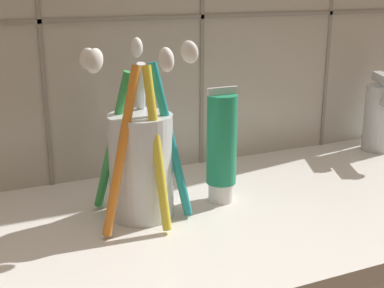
% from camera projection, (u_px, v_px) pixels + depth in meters
% --- Properties ---
extents(sink_counter, '(0.80, 0.32, 0.02)m').
position_uv_depth(sink_counter, '(244.00, 215.00, 0.59)').
color(sink_counter, silver).
rests_on(sink_counter, ground).
extents(toothbrush_cup, '(0.12, 0.13, 0.18)m').
position_uv_depth(toothbrush_cup, '(141.00, 159.00, 0.54)').
color(toothbrush_cup, silver).
rests_on(toothbrush_cup, sink_counter).
extents(toothpaste_tube, '(0.03, 0.03, 0.13)m').
position_uv_depth(toothpaste_tube, '(222.00, 146.00, 0.58)').
color(toothpaste_tube, white).
rests_on(toothpaste_tube, sink_counter).
extents(sink_faucet, '(0.06, 0.10, 0.11)m').
position_uv_depth(sink_faucet, '(381.00, 115.00, 0.76)').
color(sink_faucet, silver).
rests_on(sink_faucet, sink_counter).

